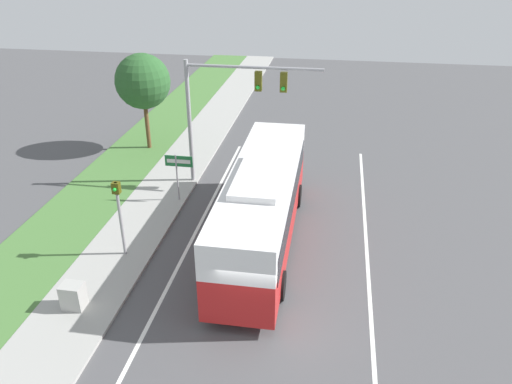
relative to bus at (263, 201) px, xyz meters
name	(u,v)px	position (x,y,z in m)	size (l,w,h in m)	color
ground_plane	(261,320)	(0.66, -4.67, -1.94)	(80.00, 80.00, 0.00)	#4C4C4F
sidewalk	(85,300)	(-5.54, -4.67, -1.88)	(2.80, 80.00, 0.12)	#9E9E99
grass_verge	(1,290)	(-8.74, -4.67, -1.89)	(3.60, 80.00, 0.10)	#477538
lane_divider_near	(157,309)	(-2.94, -4.67, -1.93)	(0.14, 30.00, 0.01)	silver
lane_divider_far	(372,333)	(4.26, -4.67, -1.93)	(0.14, 30.00, 0.01)	silver
bus	(263,201)	(0.00, 0.00, 0.00)	(2.60, 11.01, 3.54)	red
signal_gantry	(229,99)	(-2.41, 5.15, 2.56)	(6.48, 0.41, 6.27)	#939399
pedestrian_signal	(119,208)	(-5.21, -1.82, 0.26)	(0.28, 0.34, 3.24)	#939399
street_sign	(178,168)	(-4.39, 2.93, -0.19)	(1.31, 0.08, 2.43)	#939399
utility_cabinet	(73,296)	(-5.64, -5.13, -1.36)	(0.72, 0.59, 0.91)	#A8A8A3
roadside_tree	(143,82)	(-8.19, 9.10, 2.13)	(3.10, 3.10, 5.53)	brown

